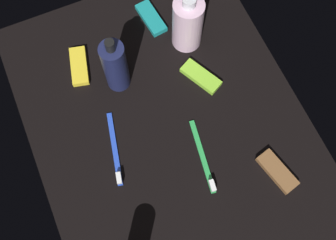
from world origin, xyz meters
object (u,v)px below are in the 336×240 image
(bodywash_bottle, at_px, (188,23))
(toothbrush_green, at_px, (204,160))
(snack_bar_lime, at_px, (201,77))
(snack_bar_teal, at_px, (151,18))
(lotion_bottle, at_px, (115,66))
(toothbrush_blue, at_px, (115,152))
(snack_bar_yellow, at_px, (79,66))
(snack_bar_brown, at_px, (277,171))

(bodywash_bottle, height_order, toothbrush_green, bodywash_bottle)
(bodywash_bottle, xyz_separation_m, snack_bar_lime, (-0.11, 0.01, -0.07))
(snack_bar_lime, xyz_separation_m, snack_bar_teal, (0.21, 0.05, 0.00))
(lotion_bottle, xyz_separation_m, bodywash_bottle, (0.04, -0.20, -0.00))
(toothbrush_blue, distance_m, snack_bar_lime, 0.28)
(lotion_bottle, distance_m, toothbrush_green, 0.30)
(bodywash_bottle, relative_size, snack_bar_lime, 1.66)
(bodywash_bottle, distance_m, toothbrush_green, 0.33)
(snack_bar_lime, xyz_separation_m, snack_bar_yellow, (0.15, 0.27, 0.00))
(bodywash_bottle, relative_size, toothbrush_blue, 0.96)
(snack_bar_lime, relative_size, snack_bar_brown, 1.00)
(toothbrush_blue, relative_size, snack_bar_brown, 1.72)
(snack_bar_lime, bearing_deg, snack_bar_brown, 164.76)
(bodywash_bottle, distance_m, toothbrush_blue, 0.36)
(toothbrush_green, distance_m, snack_bar_lime, 0.21)
(bodywash_bottle, bearing_deg, snack_bar_lime, 174.16)
(toothbrush_green, height_order, snack_bar_lime, toothbrush_green)
(lotion_bottle, height_order, snack_bar_yellow, lotion_bottle)
(toothbrush_green, distance_m, toothbrush_blue, 0.21)
(toothbrush_green, relative_size, toothbrush_blue, 1.01)
(bodywash_bottle, bearing_deg, snack_bar_yellow, 82.96)
(snack_bar_brown, bearing_deg, snack_bar_yellow, 22.84)
(snack_bar_teal, bearing_deg, snack_bar_yellow, 98.05)
(toothbrush_green, bearing_deg, snack_bar_yellow, 28.20)
(snack_bar_brown, distance_m, snack_bar_yellow, 0.55)
(lotion_bottle, height_order, toothbrush_blue, lotion_bottle)
(snack_bar_teal, relative_size, snack_bar_yellow, 1.00)
(toothbrush_green, xyz_separation_m, snack_bar_lime, (0.20, -0.08, 0.00))
(toothbrush_green, relative_size, snack_bar_brown, 1.73)
(bodywash_bottle, xyz_separation_m, toothbrush_blue, (-0.21, 0.28, -0.07))
(lotion_bottle, relative_size, snack_bar_lime, 1.80)
(bodywash_bottle, distance_m, snack_bar_lime, 0.13)
(bodywash_bottle, relative_size, toothbrush_green, 0.96)
(bodywash_bottle, bearing_deg, snack_bar_brown, -173.31)
(snack_bar_lime, distance_m, snack_bar_yellow, 0.31)
(bodywash_bottle, distance_m, snack_bar_brown, 0.41)
(snack_bar_brown, height_order, snack_bar_yellow, same)
(lotion_bottle, distance_m, snack_bar_teal, 0.21)
(snack_bar_teal, bearing_deg, toothbrush_green, 167.97)
(snack_bar_lime, distance_m, snack_bar_brown, 0.29)
(toothbrush_green, bearing_deg, snack_bar_teal, -5.07)
(lotion_bottle, distance_m, snack_bar_lime, 0.22)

